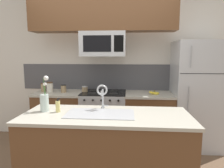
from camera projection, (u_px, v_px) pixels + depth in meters
rear_partition at (122, 69)px, 3.77m from camera, size 5.20×0.10×2.60m
splash_band at (106, 77)px, 3.76m from camera, size 3.20×0.01×0.48m
back_counter_left at (61, 117)px, 3.61m from camera, size 0.85×0.65×0.91m
back_counter_right at (148, 119)px, 3.48m from camera, size 0.83×0.65×0.91m
stove_range at (104, 117)px, 3.54m from camera, size 0.76×0.64×0.93m
microwave at (103, 44)px, 3.34m from camera, size 0.74×0.40×0.40m
upper_cabinet_band at (102, 13)px, 3.23m from camera, size 2.38×0.34×0.60m
refrigerator at (196, 95)px, 3.37m from camera, size 0.78×0.74×1.79m
storage_jar_tall at (43, 87)px, 3.59m from camera, size 0.09×0.09×0.15m
storage_jar_medium at (50, 87)px, 3.52m from camera, size 0.11×0.11×0.18m
storage_jar_short at (64, 88)px, 3.52m from camera, size 0.09×0.09×0.14m
storage_jar_squat at (85, 89)px, 3.51m from camera, size 0.10×0.10×0.11m
banana_bunch at (154, 93)px, 3.35m from camera, size 0.19×0.13×0.08m
island_counter at (106, 152)px, 2.30m from camera, size 1.88×0.76×0.91m
kitchen_sink at (100, 120)px, 2.25m from camera, size 0.76×0.40×0.16m
sink_faucet at (102, 93)px, 2.40m from camera, size 0.14×0.14×0.31m
dish_soap_bottle at (58, 106)px, 2.31m from camera, size 0.06×0.05×0.16m
flower_vase at (45, 101)px, 2.33m from camera, size 0.11×0.13×0.42m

